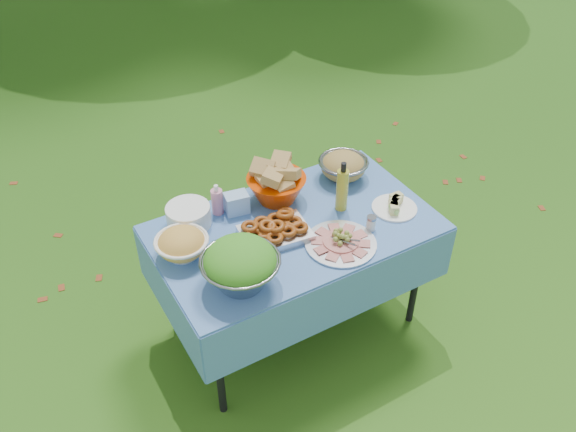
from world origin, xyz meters
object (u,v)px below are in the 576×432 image
object	(u,v)px
salad_bowl	(240,265)
plate_stack	(189,216)
picnic_table	(294,279)
charcuterie_platter	(341,238)
oil_bottle	(342,186)
bread_bowl	(276,183)
pasta_bowl_steel	(343,166)

from	to	relation	value
salad_bowl	plate_stack	xyz separation A→B (m)	(-0.04, 0.53, -0.06)
picnic_table	charcuterie_platter	bearing A→B (deg)	-61.83
charcuterie_platter	oil_bottle	xyz separation A→B (m)	(0.17, 0.25, 0.10)
charcuterie_platter	picnic_table	bearing A→B (deg)	118.17
bread_bowl	pasta_bowl_steel	distance (m)	0.44
pasta_bowl_steel	charcuterie_platter	xyz separation A→B (m)	(-0.35, -0.49, -0.03)
pasta_bowl_steel	oil_bottle	distance (m)	0.31
charcuterie_platter	oil_bottle	size ratio (longest dim) A/B	1.25
picnic_table	pasta_bowl_steel	bearing A→B (deg)	28.11
picnic_table	pasta_bowl_steel	world-z (taller)	pasta_bowl_steel
picnic_table	charcuterie_platter	distance (m)	0.50
plate_stack	bread_bowl	bearing A→B (deg)	-4.47
charcuterie_platter	oil_bottle	world-z (taller)	oil_bottle
salad_bowl	oil_bottle	world-z (taller)	oil_bottle
salad_bowl	plate_stack	world-z (taller)	salad_bowl
picnic_table	plate_stack	distance (m)	0.71
plate_stack	pasta_bowl_steel	distance (m)	0.94
salad_bowl	charcuterie_platter	xyz separation A→B (m)	(0.56, -0.00, -0.08)
bread_bowl	oil_bottle	size ratio (longest dim) A/B	1.12
plate_stack	charcuterie_platter	distance (m)	0.80
bread_bowl	pasta_bowl_steel	bearing A→B (deg)	-0.55
plate_stack	charcuterie_platter	size ratio (longest dim) A/B	0.63
plate_stack	oil_bottle	world-z (taller)	oil_bottle
salad_bowl	plate_stack	size ratio (longest dim) A/B	1.60
plate_stack	charcuterie_platter	xyz separation A→B (m)	(0.60, -0.53, -0.02)
charcuterie_platter	pasta_bowl_steel	bearing A→B (deg)	54.87
salad_bowl	charcuterie_platter	distance (m)	0.56
salad_bowl	picnic_table	bearing A→B (deg)	28.65
picnic_table	bread_bowl	bearing A→B (deg)	82.30
charcuterie_platter	bread_bowl	bearing A→B (deg)	100.63
salad_bowl	bread_bowl	world-z (taller)	salad_bowl
bread_bowl	oil_bottle	distance (m)	0.36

